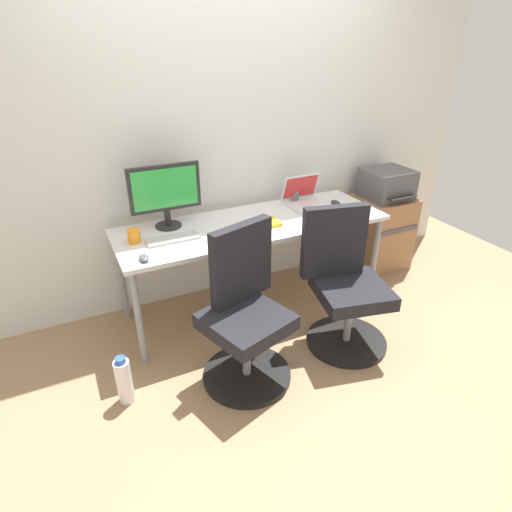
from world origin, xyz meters
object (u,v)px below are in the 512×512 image
(office_chair_left, at_px, (245,314))
(open_laptop, at_px, (306,198))
(office_chair_right, at_px, (344,286))
(desktop_monitor, at_px, (165,192))
(printer, at_px, (387,184))
(coffee_mug, at_px, (134,236))
(side_cabinet, at_px, (380,231))
(water_bottle_on_floor, at_px, (124,381))

(office_chair_left, xyz_separation_m, open_laptop, (0.88, 0.77, 0.33))
(office_chair_right, relative_size, desktop_monitor, 1.96)
(printer, relative_size, coffee_mug, 4.35)
(office_chair_left, distance_m, desktop_monitor, 0.99)
(side_cabinet, relative_size, desktop_monitor, 1.34)
(open_laptop, bearing_deg, coffee_mug, -175.16)
(office_chair_right, distance_m, water_bottle_on_floor, 1.46)
(side_cabinet, relative_size, coffee_mug, 6.97)
(office_chair_left, height_order, office_chair_right, same)
(side_cabinet, height_order, printer, printer)
(open_laptop, height_order, coffee_mug, open_laptop)
(water_bottle_on_floor, bearing_deg, printer, 16.06)
(coffee_mug, bearing_deg, side_cabinet, 2.60)
(side_cabinet, bearing_deg, printer, -90.00)
(office_chair_right, height_order, printer, office_chair_right)
(side_cabinet, xyz_separation_m, desktop_monitor, (-1.87, 0.06, 0.63))
(water_bottle_on_floor, bearing_deg, office_chair_right, -2.72)
(office_chair_left, distance_m, coffee_mug, 0.87)
(water_bottle_on_floor, height_order, coffee_mug, coffee_mug)
(side_cabinet, relative_size, water_bottle_on_floor, 2.07)
(open_laptop, bearing_deg, office_chair_left, -138.57)
(open_laptop, bearing_deg, office_chair_right, -101.88)
(office_chair_right, xyz_separation_m, side_cabinet, (0.95, 0.76, -0.10))
(coffee_mug, bearing_deg, office_chair_right, -29.23)
(coffee_mug, bearing_deg, water_bottle_on_floor, -113.42)
(water_bottle_on_floor, distance_m, desktop_monitor, 1.21)
(office_chair_right, distance_m, desktop_monitor, 1.33)
(side_cabinet, bearing_deg, office_chair_right, -141.52)
(water_bottle_on_floor, distance_m, open_laptop, 1.85)
(office_chair_left, height_order, open_laptop, office_chair_left)
(desktop_monitor, xyz_separation_m, open_laptop, (1.08, -0.04, -0.20))
(office_chair_left, distance_m, water_bottle_on_floor, 0.77)
(office_chair_left, relative_size, side_cabinet, 1.47)
(desktop_monitor, height_order, open_laptop, desktop_monitor)
(office_chair_left, bearing_deg, office_chair_right, 0.10)
(water_bottle_on_floor, bearing_deg, desktop_monitor, 55.20)
(desktop_monitor, bearing_deg, open_laptop, -2.28)
(desktop_monitor, bearing_deg, office_chair_left, -76.24)
(office_chair_left, xyz_separation_m, coffee_mug, (-0.46, 0.66, 0.32))
(open_laptop, relative_size, coffee_mug, 3.37)
(printer, distance_m, water_bottle_on_floor, 2.56)
(desktop_monitor, distance_m, coffee_mug, 0.37)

